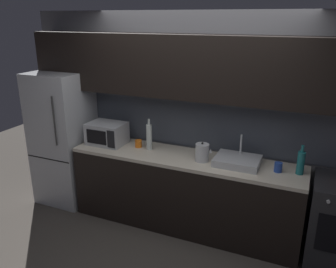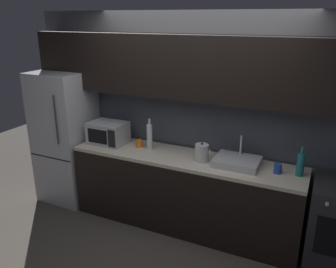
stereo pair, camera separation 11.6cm
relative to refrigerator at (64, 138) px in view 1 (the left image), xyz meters
name	(u,v)px [view 1 (the left image)]	position (x,y,z in m)	size (l,w,h in m)	color
back_wall	(194,96)	(1.73, 0.30, 0.67)	(4.44, 0.44, 2.50)	slate
counter_run	(184,192)	(1.73, 0.00, -0.43)	(2.70, 0.60, 0.90)	black
refrigerator	(64,138)	(0.00, 0.00, 0.00)	(0.68, 0.69, 1.77)	#B7BABF
microwave	(107,133)	(0.68, 0.02, 0.15)	(0.46, 0.35, 0.27)	#A8AAAF
sink_basin	(237,161)	(2.34, 0.03, 0.06)	(0.48, 0.38, 0.30)	#ADAFB5
kettle	(202,153)	(1.96, -0.03, 0.12)	(0.19, 0.15, 0.22)	#B7BABF
wine_bottle_clear	(149,137)	(1.26, 0.05, 0.18)	(0.07, 0.07, 0.38)	silver
wine_bottle_teal	(301,162)	(2.98, 0.05, 0.14)	(0.08, 0.08, 0.31)	#19666B
mug_orange	(139,144)	(1.10, 0.06, 0.06)	(0.08, 0.08, 0.09)	orange
mug_blue	(278,167)	(2.77, 0.01, 0.07)	(0.08, 0.08, 0.10)	#234299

